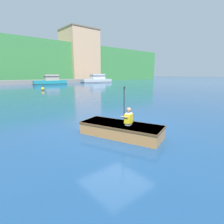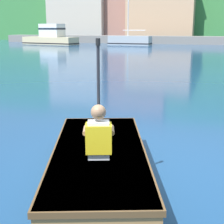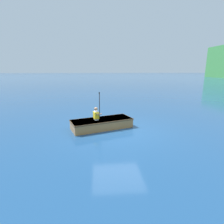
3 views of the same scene
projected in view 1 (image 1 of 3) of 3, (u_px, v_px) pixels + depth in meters
name	position (u px, v px, depth m)	size (l,w,h in m)	color
ground_plane	(116.00, 129.00, 7.17)	(300.00, 300.00, 0.00)	navy
waterfront_tower_far	(80.00, 56.00, 55.59)	(9.81, 9.65, 15.70)	tan
moored_boat_dock_west_end	(97.00, 79.00, 45.65)	(8.19, 3.92, 2.20)	#9EA3A8
moored_boat_dock_center_far	(51.00, 81.00, 36.73)	(6.78, 2.84, 2.10)	#197A84
rowboat_foreground	(120.00, 129.00, 6.32)	(2.05, 3.15, 0.45)	#A3703D
person_paddler	(128.00, 117.00, 6.06)	(0.42, 0.42, 1.33)	silver
channel_buoy	(43.00, 89.00, 23.78)	(0.44, 0.44, 0.72)	orange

